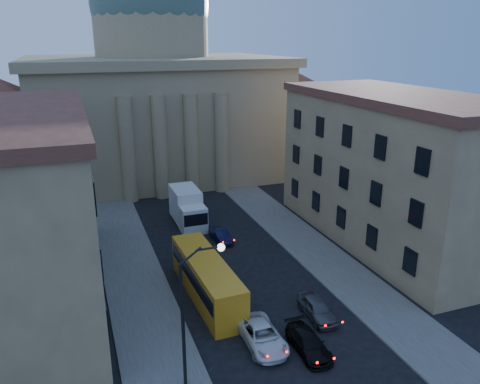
# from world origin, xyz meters

# --- Properties ---
(sidewalk_left) EXTENTS (5.00, 60.00, 0.15)m
(sidewalk_left) POSITION_xyz_m (-8.50, 18.00, 0.07)
(sidewalk_left) COLOR #504D49
(sidewalk_left) RESTS_ON ground
(sidewalk_right) EXTENTS (5.00, 60.00, 0.15)m
(sidewalk_right) POSITION_xyz_m (8.50, 18.00, 0.07)
(sidewalk_right) COLOR #504D49
(sidewalk_right) RESTS_ON ground
(church) EXTENTS (68.02, 28.76, 36.60)m
(church) POSITION_xyz_m (0.00, 55.47, 11.88)
(church) COLOR #8A7855
(church) RESTS_ON ground
(building_left) EXTENTS (11.60, 26.60, 14.70)m
(building_left) POSITION_xyz_m (-17.00, 22.00, 7.42)
(building_left) COLOR tan
(building_left) RESTS_ON ground
(building_right) EXTENTS (11.60, 26.60, 14.70)m
(building_right) POSITION_xyz_m (17.00, 22.00, 7.42)
(building_right) COLOR tan
(building_right) RESTS_ON ground
(street_lamp) EXTENTS (2.62, 0.44, 8.83)m
(street_lamp) POSITION_xyz_m (-6.97, 8.00, 5.29)
(street_lamp) COLOR black
(street_lamp) RESTS_ON ground
(car_left_mid) EXTENTS (2.36, 5.06, 1.40)m
(car_left_mid) POSITION_xyz_m (-1.77, 10.12, 0.70)
(car_left_mid) COLOR silver
(car_left_mid) RESTS_ON ground
(car_right_mid) EXTENTS (1.80, 4.39, 1.27)m
(car_right_mid) POSITION_xyz_m (0.80, 8.44, 0.64)
(car_right_mid) COLOR black
(car_right_mid) RESTS_ON ground
(car_right_far) EXTENTS (1.84, 4.25, 1.43)m
(car_right_far) POSITION_xyz_m (3.27, 11.75, 0.71)
(car_right_far) COLOR #4A4A4F
(car_right_far) RESTS_ON ground
(car_right_distant) EXTENTS (1.51, 3.91, 1.27)m
(car_right_distant) POSITION_xyz_m (0.80, 27.10, 0.63)
(car_right_distant) COLOR black
(car_right_distant) RESTS_ON ground
(city_bus) EXTENTS (3.02, 11.33, 3.17)m
(city_bus) POSITION_xyz_m (-3.50, 17.23, 1.70)
(city_bus) COLOR orange
(city_bus) RESTS_ON ground
(box_truck) EXTENTS (2.76, 6.91, 3.79)m
(box_truck) POSITION_xyz_m (-1.14, 32.82, 1.80)
(box_truck) COLOR silver
(box_truck) RESTS_ON ground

